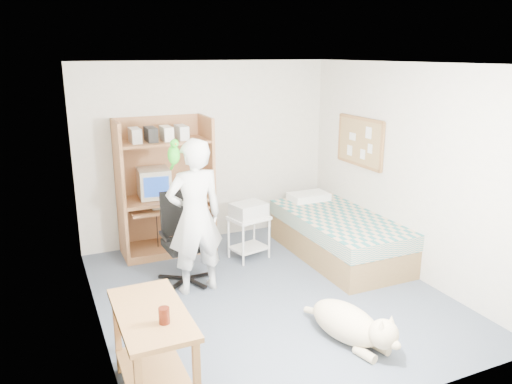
% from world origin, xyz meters
% --- Properties ---
extents(floor, '(4.00, 4.00, 0.00)m').
position_xyz_m(floor, '(0.00, 0.00, 0.00)').
color(floor, '#454E5D').
rests_on(floor, ground).
extents(wall_back, '(3.60, 0.02, 2.50)m').
position_xyz_m(wall_back, '(0.00, 2.00, 1.25)').
color(wall_back, beige).
rests_on(wall_back, floor).
extents(wall_right, '(0.02, 4.00, 2.50)m').
position_xyz_m(wall_right, '(1.80, 0.00, 1.25)').
color(wall_right, beige).
rests_on(wall_right, floor).
extents(wall_left, '(0.02, 4.00, 2.50)m').
position_xyz_m(wall_left, '(-1.80, 0.00, 1.25)').
color(wall_left, beige).
rests_on(wall_left, floor).
extents(ceiling, '(3.60, 4.00, 0.02)m').
position_xyz_m(ceiling, '(0.00, 0.00, 2.50)').
color(ceiling, white).
rests_on(ceiling, wall_back).
extents(computer_hutch, '(1.20, 0.63, 1.80)m').
position_xyz_m(computer_hutch, '(-0.70, 1.74, 0.82)').
color(computer_hutch, brown).
rests_on(computer_hutch, floor).
extents(bed, '(1.02, 2.02, 0.66)m').
position_xyz_m(bed, '(1.30, 0.62, 0.29)').
color(bed, brown).
rests_on(bed, floor).
extents(side_desk, '(0.50, 1.00, 0.75)m').
position_xyz_m(side_desk, '(-1.55, -1.20, 0.49)').
color(side_desk, brown).
rests_on(side_desk, floor).
extents(corkboard, '(0.04, 0.94, 0.66)m').
position_xyz_m(corkboard, '(1.77, 0.90, 1.45)').
color(corkboard, olive).
rests_on(corkboard, wall_right).
extents(office_chair, '(0.59, 0.59, 1.05)m').
position_xyz_m(office_chair, '(-0.75, 0.74, 0.37)').
color(office_chair, black).
rests_on(office_chair, floor).
extents(person, '(0.66, 0.45, 1.74)m').
position_xyz_m(person, '(-0.69, 0.43, 0.87)').
color(person, silver).
rests_on(person, floor).
extents(parrot, '(0.13, 0.22, 0.35)m').
position_xyz_m(parrot, '(-0.89, 0.45, 1.59)').
color(parrot, '#198D14').
rests_on(parrot, person).
extents(dog, '(0.54, 1.13, 0.43)m').
position_xyz_m(dog, '(0.28, -1.17, 0.19)').
color(dog, beige).
rests_on(dog, floor).
extents(printer_cart, '(0.55, 0.48, 0.57)m').
position_xyz_m(printer_cart, '(0.20, 1.03, 0.38)').
color(printer_cart, silver).
rests_on(printer_cart, floor).
extents(printer, '(0.48, 0.41, 0.18)m').
position_xyz_m(printer, '(0.20, 1.03, 0.66)').
color(printer, '#BABAB5').
rests_on(printer, printer_cart).
extents(crt_monitor, '(0.42, 0.45, 0.38)m').
position_xyz_m(crt_monitor, '(-0.84, 1.75, 0.96)').
color(crt_monitor, beige).
rests_on(crt_monitor, computer_hutch).
extents(keyboard, '(0.46, 0.19, 0.03)m').
position_xyz_m(keyboard, '(-0.69, 1.58, 0.67)').
color(keyboard, beige).
rests_on(keyboard, computer_hutch).
extents(pencil_cup, '(0.08, 0.08, 0.12)m').
position_xyz_m(pencil_cup, '(-0.34, 1.65, 0.82)').
color(pencil_cup, gold).
rests_on(pencil_cup, computer_hutch).
extents(drink_glass, '(0.08, 0.08, 0.12)m').
position_xyz_m(drink_glass, '(-1.50, -1.40, 0.81)').
color(drink_glass, '#3F140A').
rests_on(drink_glass, side_desk).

